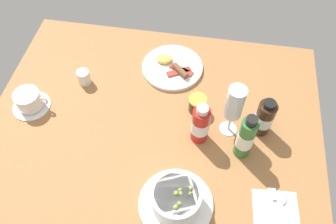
# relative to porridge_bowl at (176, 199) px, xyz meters

# --- Properties ---
(ground_plane) EXTENTS (1.10, 0.84, 0.03)m
(ground_plane) POSITION_rel_porridge_bowl_xyz_m (-0.11, 0.28, -0.06)
(ground_plane) COLOR #9E6B3D
(porridge_bowl) EXTENTS (0.21, 0.21, 0.09)m
(porridge_bowl) POSITION_rel_porridge_bowl_xyz_m (0.00, 0.00, 0.00)
(porridge_bowl) COLOR white
(porridge_bowl) RESTS_ON ground_plane
(cutlery_setting) EXTENTS (0.14, 0.17, 0.01)m
(cutlery_setting) POSITION_rel_porridge_bowl_xyz_m (0.28, 0.01, -0.04)
(cutlery_setting) COLOR white
(cutlery_setting) RESTS_ON ground_plane
(coffee_cup) EXTENTS (0.13, 0.13, 0.07)m
(coffee_cup) POSITION_rel_porridge_bowl_xyz_m (-0.54, 0.26, -0.01)
(coffee_cup) COLOR white
(coffee_cup) RESTS_ON ground_plane
(creamer_jug) EXTENTS (0.05, 0.04, 0.06)m
(creamer_jug) POSITION_rel_porridge_bowl_xyz_m (-0.39, 0.40, -0.01)
(creamer_jug) COLOR white
(creamer_jug) RESTS_ON ground_plane
(wine_glass) EXTENTS (0.06, 0.06, 0.20)m
(wine_glass) POSITION_rel_porridge_bowl_xyz_m (0.13, 0.28, 0.09)
(wine_glass) COLOR white
(wine_glass) RESTS_ON ground_plane
(jam_jar) EXTENTS (0.06, 0.06, 0.06)m
(jam_jar) POSITION_rel_porridge_bowl_xyz_m (0.02, 0.34, -0.01)
(jam_jar) COLOR #402B15
(jam_jar) RESTS_ON ground_plane
(sauce_bottle_red) EXTENTS (0.06, 0.06, 0.16)m
(sauce_bottle_red) POSITION_rel_porridge_bowl_xyz_m (0.04, 0.23, 0.03)
(sauce_bottle_red) COLOR #B21E19
(sauce_bottle_red) RESTS_ON ground_plane
(sauce_bottle_brown) EXTENTS (0.06, 0.06, 0.14)m
(sauce_bottle_brown) POSITION_rel_porridge_bowl_xyz_m (0.23, 0.30, 0.02)
(sauce_bottle_brown) COLOR #382314
(sauce_bottle_brown) RESTS_ON ground_plane
(sauce_bottle_green) EXTENTS (0.05, 0.05, 0.18)m
(sauce_bottle_green) POSITION_rel_porridge_bowl_xyz_m (0.18, 0.20, 0.04)
(sauce_bottle_green) COLOR #337233
(sauce_bottle_green) RESTS_ON ground_plane
(breakfast_plate) EXTENTS (0.22, 0.22, 0.04)m
(breakfast_plate) POSITION_rel_porridge_bowl_xyz_m (-0.09, 0.51, -0.03)
(breakfast_plate) COLOR white
(breakfast_plate) RESTS_ON ground_plane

